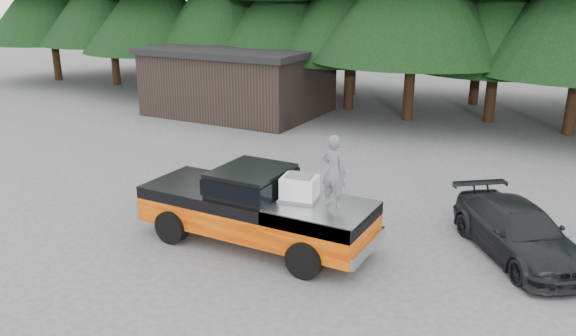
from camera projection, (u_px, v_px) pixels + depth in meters
The scene contains 7 objects.
ground at pixel (275, 233), 14.54m from camera, with size 120.00×120.00×0.00m, color #474749.
pickup_truck at pixel (256, 218), 13.78m from camera, with size 6.00×2.04×1.33m, color orange, non-canonical shape.
truck_cab at pixel (252, 181), 13.53m from camera, with size 1.66×1.90×0.59m, color black.
air_compressor at pixel (299, 189), 13.05m from camera, with size 0.80×0.66×0.55m, color silver.
man_on_bed at pixel (334, 171), 12.47m from camera, with size 0.61×0.40×1.68m, color #55555D.
parked_car at pixel (518, 231), 13.15m from camera, with size 1.72×4.22×1.22m, color black.
utility_building at pixel (239, 80), 28.17m from camera, with size 8.40×6.40×3.30m.
Camera 1 is at (6.69, -11.54, 6.04)m, focal length 35.00 mm.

